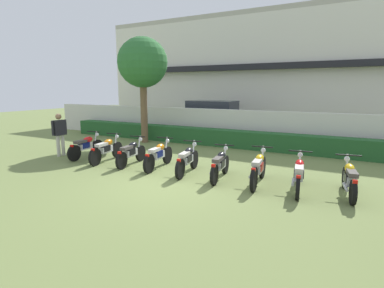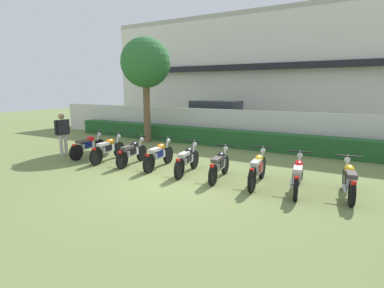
{
  "view_description": "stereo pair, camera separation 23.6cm",
  "coord_description": "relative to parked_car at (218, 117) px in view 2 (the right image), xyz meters",
  "views": [
    {
      "loc": [
        4.44,
        -6.75,
        2.59
      ],
      "look_at": [
        0.0,
        1.48,
        0.87
      ],
      "focal_mm": 28.28,
      "sensor_mm": 36.0,
      "label": 1
    },
    {
      "loc": [
        4.65,
        -6.64,
        2.59
      ],
      "look_at": [
        0.0,
        1.48,
        0.87
      ],
      "focal_mm": 28.28,
      "sensor_mm": 36.0,
      "label": 2
    }
  ],
  "objects": [
    {
      "name": "building",
      "position": [
        2.75,
        5.81,
        2.76
      ],
      "size": [
        25.07,
        6.5,
        7.4
      ],
      "color": "silver",
      "rests_on": "ground"
    },
    {
      "name": "motorcycle_in_row_6",
      "position": [
        5.01,
        -8.25,
        -0.48
      ],
      "size": [
        0.6,
        1.95,
        0.98
      ],
      "rotation": [
        0.0,
        0.0,
        1.68
      ],
      "color": "black",
      "rests_on": "ground"
    },
    {
      "name": "parked_car",
      "position": [
        0.0,
        0.0,
        0.0
      ],
      "size": [
        4.53,
        2.14,
        1.89
      ],
      "rotation": [
        0.0,
        0.0,
        0.02
      ],
      "color": "black",
      "rests_on": "ground"
    },
    {
      "name": "tree_near_inspector",
      "position": [
        -1.75,
        -4.4,
        2.79
      ],
      "size": [
        2.34,
        2.34,
        4.95
      ],
      "color": "brown",
      "rests_on": "ground"
    },
    {
      "name": "motorcycle_in_row_2",
      "position": [
        0.58,
        -8.23,
        -0.5
      ],
      "size": [
        0.6,
        1.78,
        0.94
      ],
      "rotation": [
        0.0,
        0.0,
        1.7
      ],
      "color": "black",
      "rests_on": "ground"
    },
    {
      "name": "inspector_person",
      "position": [
        -2.77,
        -8.4,
        0.03
      ],
      "size": [
        0.22,
        0.67,
        1.64
      ],
      "color": "beige",
      "rests_on": "ground"
    },
    {
      "name": "hedge_row",
      "position": [
        2.75,
        -3.51,
        -0.56
      ],
      "size": [
        19.05,
        0.7,
        0.75
      ],
      "primitive_type": "cube",
      "color": "#235628",
      "rests_on": "ground"
    },
    {
      "name": "motorcycle_in_row_4",
      "position": [
        2.79,
        -8.24,
        -0.49
      ],
      "size": [
        0.6,
        1.86,
        0.96
      ],
      "rotation": [
        0.0,
        0.0,
        1.73
      ],
      "color": "black",
      "rests_on": "ground"
    },
    {
      "name": "motorcycle_in_row_5",
      "position": [
        3.9,
        -8.29,
        -0.5
      ],
      "size": [
        0.6,
        1.78,
        0.94
      ],
      "rotation": [
        0.0,
        0.0,
        1.71
      ],
      "color": "black",
      "rests_on": "ground"
    },
    {
      "name": "motorcycle_in_row_1",
      "position": [
        -0.53,
        -8.26,
        -0.49
      ],
      "size": [
        0.6,
        1.93,
        0.96
      ],
      "rotation": [
        0.0,
        0.0,
        1.73
      ],
      "color": "black",
      "rests_on": "ground"
    },
    {
      "name": "ground",
      "position": [
        2.75,
        -9.36,
        -0.94
      ],
      "size": [
        60.0,
        60.0,
        0.0
      ],
      "primitive_type": "plane",
      "color": "olive"
    },
    {
      "name": "compound_wall",
      "position": [
        2.75,
        -2.81,
        -0.13
      ],
      "size": [
        23.82,
        0.3,
        1.61
      ],
      "primitive_type": "cube",
      "color": "silver",
      "rests_on": "ground"
    },
    {
      "name": "motorcycle_in_row_3",
      "position": [
        1.64,
        -8.14,
        -0.49
      ],
      "size": [
        0.6,
        1.92,
        0.96
      ],
      "rotation": [
        0.0,
        0.0,
        1.7
      ],
      "color": "black",
      "rests_on": "ground"
    },
    {
      "name": "motorcycle_in_row_7",
      "position": [
        6.07,
        -8.29,
        -0.49
      ],
      "size": [
        0.6,
        1.94,
        0.96
      ],
      "rotation": [
        0.0,
        0.0,
        1.71
      ],
      "color": "black",
      "rests_on": "ground"
    },
    {
      "name": "motorcycle_in_row_8",
      "position": [
        7.21,
        -8.1,
        -0.5
      ],
      "size": [
        0.6,
        1.78,
        0.94
      ],
      "rotation": [
        0.0,
        0.0,
        1.73
      ],
      "color": "black",
      "rests_on": "ground"
    },
    {
      "name": "motorcycle_in_row_0",
      "position": [
        -1.64,
        -8.18,
        -0.49
      ],
      "size": [
        0.6,
        1.83,
        0.96
      ],
      "rotation": [
        0.0,
        0.0,
        1.67
      ],
      "color": "black",
      "rests_on": "ground"
    }
  ]
}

